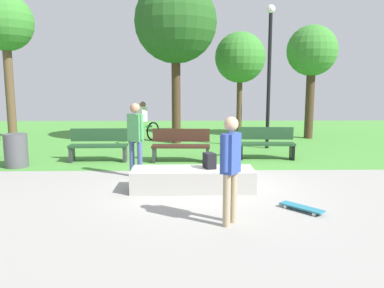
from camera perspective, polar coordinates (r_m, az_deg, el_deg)
name	(u,v)px	position (r m, az deg, el deg)	size (l,w,h in m)	color
ground_plane	(201,183)	(8.78, 1.34, -5.65)	(28.00, 28.00, 0.00)	gray
grass_lawn	(193,136)	(16.27, 0.19, 1.16)	(26.60, 12.74, 0.01)	#478C38
concrete_ledge	(193,179)	(8.19, 0.11, -5.10)	(2.51, 0.84, 0.44)	#A8A59E
backpack_on_ledge	(209,161)	(8.17, 2.54, -2.41)	(0.28, 0.20, 0.32)	black
skater_performing_trick	(231,162)	(6.10, 5.57, -2.64)	(0.35, 0.38, 1.70)	tan
skater_watching	(135,134)	(9.28, -8.16, 1.45)	(0.39, 0.32, 1.73)	#3F5184
skateboard_by_ledge	(302,207)	(7.18, 15.53, -8.79)	(0.68, 0.73, 0.08)	teal
park_bench_near_path	(266,142)	(11.60, 10.63, 0.22)	(1.62, 0.55, 0.91)	#1E4223
park_bench_center_lawn	(181,145)	(11.00, -1.61, -0.10)	(1.62, 0.54, 0.91)	#331E14
park_bench_by_oak	(99,144)	(11.37, -13.30, -0.05)	(1.61, 0.50, 0.91)	#1E4223
tree_slender_maple	(240,58)	(16.23, 6.95, 12.18)	(2.01, 2.01, 4.18)	#4C3823
tree_tall_oak	(312,53)	(16.22, 16.90, 12.46)	(1.93, 1.93, 4.36)	#42301E
tree_broad_elm	(5,25)	(17.75, -25.32, 15.21)	(2.20, 2.20, 5.61)	brown
tree_leaning_ash	(176,23)	(14.42, -2.37, 17.08)	(2.89, 2.89, 5.73)	#42301E
lamp_post	(269,64)	(13.37, 11.08, 11.26)	(0.28, 0.28, 4.64)	black
trash_bin	(16,151)	(11.28, -24.02, -0.87)	(0.59, 0.59, 0.88)	#4C4C51
cyclist_on_bicycle	(143,125)	(14.87, -7.05, 2.80)	(1.13, 1.50, 1.52)	black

